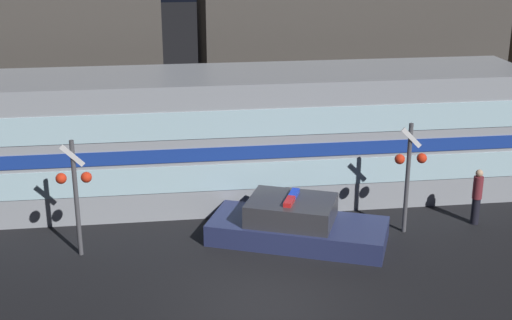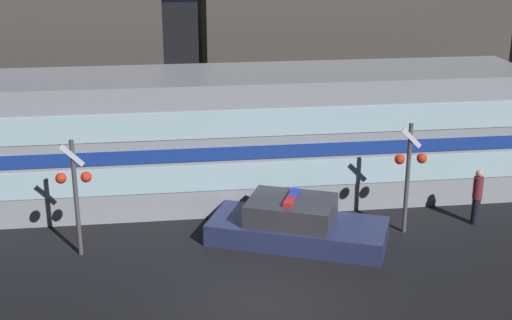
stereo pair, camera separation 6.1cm
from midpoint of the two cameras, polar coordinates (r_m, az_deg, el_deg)
ground_plane at (r=16.12m, az=0.61°, el=-11.30°), size 120.00×120.00×0.00m
train at (r=21.17m, az=-3.07°, el=1.84°), size 18.34×3.21×3.83m
police_car at (r=18.76m, az=3.12°, el=-5.19°), size 4.96×3.51×1.28m
pedestrian at (r=20.54m, az=17.18°, el=-2.78°), size 0.27×0.27×1.60m
crossing_signal_near at (r=19.13m, az=12.06°, el=-0.63°), size 0.87×0.33×3.06m
crossing_signal_far at (r=17.97m, az=-14.38°, el=-2.15°), size 0.87×0.33×3.03m
building_left at (r=27.33m, az=-14.46°, el=9.18°), size 6.44×5.55×7.59m
building_center at (r=28.47m, az=6.90°, el=9.47°), size 11.07×5.50×7.06m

